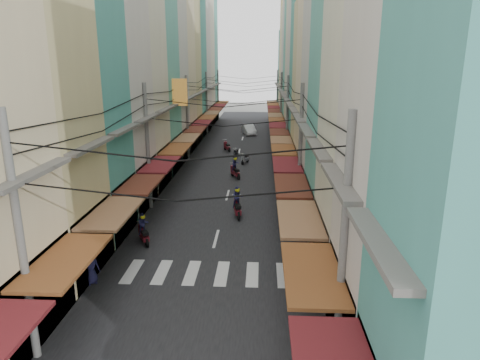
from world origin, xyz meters
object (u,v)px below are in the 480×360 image
(bicycle, at_px, (341,220))
(white_car, at_px, (249,134))
(traffic_sign, at_px, (316,194))
(market_umbrella, at_px, (333,220))

(bicycle, bearing_deg, white_car, 28.51)
(traffic_sign, bearing_deg, bicycle, 47.57)
(white_car, distance_m, bicycle, 32.65)
(market_umbrella, distance_m, traffic_sign, 4.00)
(bicycle, relative_size, traffic_sign, 0.47)
(traffic_sign, bearing_deg, market_umbrella, -84.93)
(white_car, relative_size, traffic_sign, 1.45)
(white_car, height_order, market_umbrella, market_umbrella)
(bicycle, bearing_deg, traffic_sign, 154.15)
(white_car, bearing_deg, market_umbrella, -95.83)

